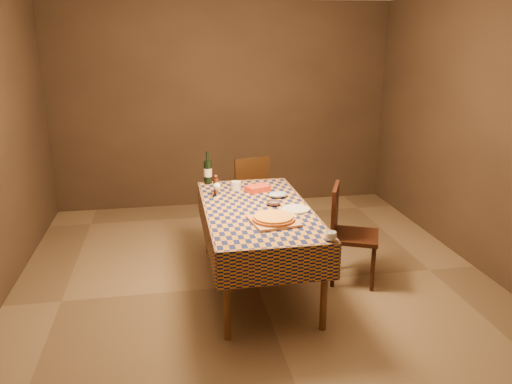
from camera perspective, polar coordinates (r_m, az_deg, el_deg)
The scene contains 16 objects.
room at distance 4.32m, azimuth 0.12°, elevation 5.52°, with size 5.00×5.10×2.70m.
dining_table at distance 4.50m, azimuth 0.11°, elevation -2.70°, with size 0.94×1.84×0.77m.
cutting_board at distance 4.11m, azimuth 2.01°, elevation -3.35°, with size 0.36×0.36×0.02m, color tan.
pizza at distance 4.10m, azimuth 2.01°, elevation -2.98°, with size 0.41×0.41×0.04m.
pepper_mill at distance 4.82m, azimuth -4.61°, elevation 0.75°, with size 0.06×0.06×0.20m.
bowl at distance 4.53m, azimuth 2.00°, elevation -1.29°, with size 0.13×0.13×0.04m, color #5F474F.
wine_glass at distance 4.74m, azimuth -4.49°, elevation 0.56°, with size 0.08×0.08×0.14m.
wine_bottle at distance 5.21m, azimuth -5.53°, elevation 2.33°, with size 0.09×0.09×0.34m.
deli_tub at distance 4.98m, azimuth -2.30°, elevation 0.72°, with size 0.10×0.10×0.09m, color silver.
takeout_container at distance 4.94m, azimuth 0.18°, elevation 0.41°, with size 0.22×0.15×0.06m, color red.
white_plate at distance 4.43m, azimuth 4.56°, elevation -1.95°, with size 0.25×0.25×0.01m, color silver.
tumbler at distance 3.78m, azimuth 8.54°, elevation -5.03°, with size 0.09×0.09×0.07m, color white.
flour_patch at distance 4.30m, azimuth 2.45°, elevation -2.56°, with size 0.29×0.22×0.00m, color silver.
flour_bag at distance 4.76m, azimuth 2.53°, elevation -0.28°, with size 0.18×0.14×0.05m, color #9DB1C9.
chair_far at distance 5.85m, azimuth -0.88°, elevation 0.28°, with size 0.51×0.51×0.93m.
chair_right at distance 4.75m, azimuth 10.31°, elevation -4.10°, with size 0.56×0.56×0.93m.
Camera 1 is at (-0.76, -4.16, 2.22)m, focal length 35.00 mm.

